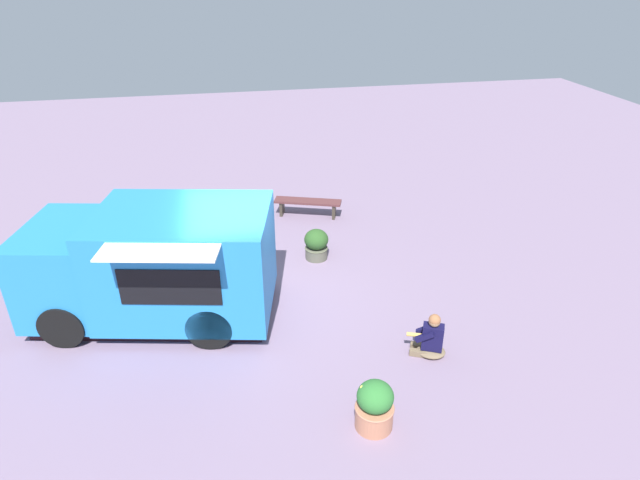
{
  "coord_description": "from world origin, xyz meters",
  "views": [
    {
      "loc": [
        9.46,
        -0.52,
        6.45
      ],
      "look_at": [
        -0.23,
        1.4,
        1.22
      ],
      "focal_mm": 30.19,
      "sensor_mm": 36.0,
      "label": 1
    }
  ],
  "objects_px": {
    "planter_flowering_near": "(375,406)",
    "planter_flowering_far": "(316,244)",
    "person_customer": "(431,339)",
    "plaza_bench": "(308,204)",
    "food_truck": "(155,267)"
  },
  "relations": [
    {
      "from": "planter_flowering_near",
      "to": "planter_flowering_far",
      "type": "distance_m",
      "value": 5.32
    },
    {
      "from": "food_truck",
      "to": "plaza_bench",
      "type": "distance_m",
      "value": 5.52
    },
    {
      "from": "planter_flowering_near",
      "to": "planter_flowering_far",
      "type": "relative_size",
      "value": 1.13
    },
    {
      "from": "person_customer",
      "to": "planter_flowering_far",
      "type": "height_order",
      "value": "person_customer"
    },
    {
      "from": "planter_flowering_near",
      "to": "plaza_bench",
      "type": "bearing_deg",
      "value": 177.49
    },
    {
      "from": "food_truck",
      "to": "person_customer",
      "type": "height_order",
      "value": "food_truck"
    },
    {
      "from": "food_truck",
      "to": "plaza_bench",
      "type": "bearing_deg",
      "value": 137.18
    },
    {
      "from": "planter_flowering_near",
      "to": "plaza_bench",
      "type": "height_order",
      "value": "planter_flowering_near"
    },
    {
      "from": "plaza_bench",
      "to": "food_truck",
      "type": "bearing_deg",
      "value": -42.82
    },
    {
      "from": "food_truck",
      "to": "planter_flowering_far",
      "type": "xyz_separation_m",
      "value": [
        -1.63,
        3.5,
        -0.72
      ]
    },
    {
      "from": "food_truck",
      "to": "planter_flowering_near",
      "type": "relative_size",
      "value": 5.94
    },
    {
      "from": "food_truck",
      "to": "planter_flowering_far",
      "type": "relative_size",
      "value": 6.68
    },
    {
      "from": "food_truck",
      "to": "person_customer",
      "type": "relative_size",
      "value": 5.74
    },
    {
      "from": "person_customer",
      "to": "plaza_bench",
      "type": "height_order",
      "value": "person_customer"
    },
    {
      "from": "planter_flowering_far",
      "to": "planter_flowering_near",
      "type": "bearing_deg",
      "value": -1.28
    }
  ]
}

